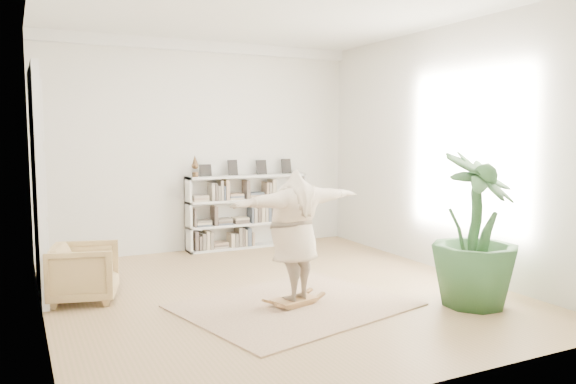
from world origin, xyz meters
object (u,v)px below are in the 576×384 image
object	(u,v)px
houseplant	(476,230)
rocker_board	(294,300)
person	(294,231)
armchair	(85,273)
bookshelf	(247,212)

from	to	relation	value
houseplant	rocker_board	bearing A→B (deg)	154.60
person	houseplant	distance (m)	2.13
armchair	person	xyz separation A→B (m)	(2.20, -1.32, 0.54)
armchair	person	world-z (taller)	person
person	houseplant	bearing A→B (deg)	140.84
rocker_board	houseplant	size ratio (longest dim) A/B	0.32
rocker_board	houseplant	bearing A→B (deg)	-39.16
armchair	rocker_board	size ratio (longest dim) A/B	1.34
bookshelf	armchair	world-z (taller)	bookshelf
houseplant	armchair	bearing A→B (deg)	151.57
bookshelf	houseplant	size ratio (longest dim) A/B	1.21
bookshelf	rocker_board	distance (m)	3.61
armchair	person	bearing A→B (deg)	-106.36
bookshelf	houseplant	xyz separation A→B (m)	(1.12, -4.38, 0.27)
armchair	rocker_board	xyz separation A→B (m)	(2.20, -1.32, -0.28)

